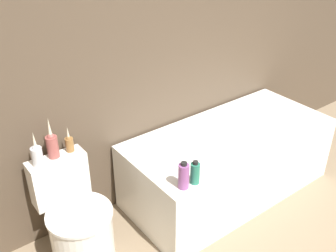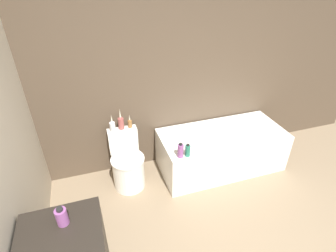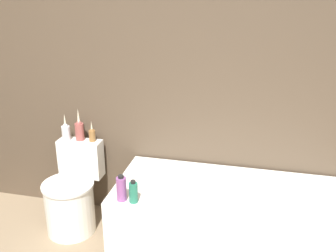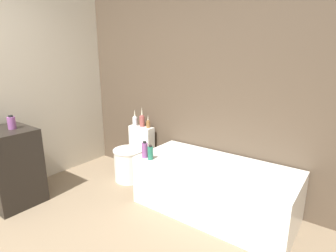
% 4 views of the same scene
% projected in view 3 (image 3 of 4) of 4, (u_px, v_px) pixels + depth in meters
% --- Properties ---
extents(wall_back_tiled, '(6.40, 0.06, 2.60)m').
position_uv_depth(wall_back_tiled, '(156.00, 70.00, 3.07)').
color(wall_back_tiled, brown).
rests_on(wall_back_tiled, ground_plane).
extents(bathtub, '(1.67, 0.76, 0.56)m').
position_uv_depth(bathtub, '(229.00, 222.00, 2.90)').
color(bathtub, white).
rests_on(bathtub, ground).
extents(toilet, '(0.42, 0.55, 0.70)m').
position_uv_depth(toilet, '(72.00, 197.00, 3.23)').
color(toilet, white).
rests_on(toilet, ground).
extents(vase_gold, '(0.07, 0.07, 0.23)m').
position_uv_depth(vase_gold, '(66.00, 131.00, 3.27)').
color(vase_gold, silver).
rests_on(vase_gold, toilet).
extents(vase_silver, '(0.07, 0.07, 0.28)m').
position_uv_depth(vase_silver, '(79.00, 129.00, 3.26)').
color(vase_silver, '#994C47').
rests_on(vase_silver, toilet).
extents(vase_bronze, '(0.05, 0.05, 0.18)m').
position_uv_depth(vase_bronze, '(92.00, 134.00, 3.25)').
color(vase_bronze, olive).
rests_on(vase_bronze, toilet).
extents(shampoo_bottle_tall, '(0.07, 0.07, 0.19)m').
position_uv_depth(shampoo_bottle_tall, '(121.00, 189.00, 2.65)').
color(shampoo_bottle_tall, '#8C4C8C').
rests_on(shampoo_bottle_tall, bathtub).
extents(shampoo_bottle_short, '(0.06, 0.06, 0.16)m').
position_uv_depth(shampoo_bottle_short, '(133.00, 192.00, 2.63)').
color(shampoo_bottle_short, '#267259').
rests_on(shampoo_bottle_short, bathtub).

